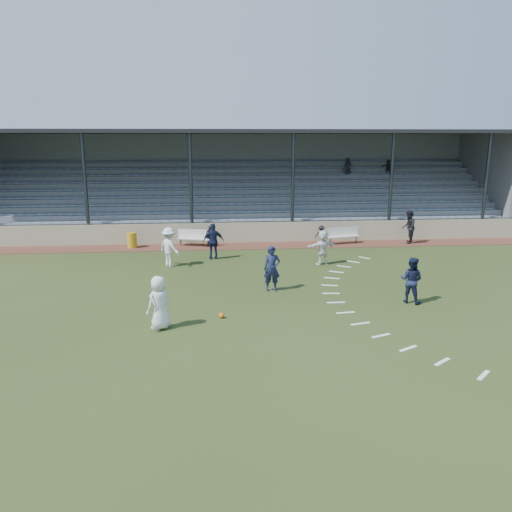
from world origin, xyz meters
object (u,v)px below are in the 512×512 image
at_px(bench_right, 343,234).
at_px(player_navy_lead, 272,269).
at_px(player_white_lead, 159,303).
at_px(official, 409,227).
at_px(bench_left, 195,236).
at_px(trash_bin, 132,240).
at_px(football, 222,315).

height_order(bench_right, player_navy_lead, player_navy_lead).
relative_size(bench_right, player_white_lead, 1.14).
bearing_deg(player_navy_lead, official, 44.53).
bearing_deg(bench_left, trash_bin, -159.19).
xyz_separation_m(trash_bin, football, (4.84, -11.86, -0.35)).
distance_m(player_white_lead, official, 18.25).
relative_size(trash_bin, official, 0.44).
bearing_deg(player_white_lead, official, -178.70).
bearing_deg(official, player_navy_lead, -21.96).
distance_m(football, player_navy_lead, 3.80).
bearing_deg(bench_right, bench_left, 166.73).
relative_size(bench_right, football, 10.52).
bearing_deg(official, football, -19.27).
bearing_deg(trash_bin, player_white_lead, -77.54).
height_order(bench_left, official, official).
distance_m(football, official, 16.25).
bearing_deg(football, trash_bin, 112.18).
bearing_deg(bench_left, player_navy_lead, -51.22).
bearing_deg(bench_left, player_white_lead, -75.35).
bearing_deg(player_navy_lead, bench_left, 112.18).
distance_m(bench_left, official, 12.61).
xyz_separation_m(bench_right, player_white_lead, (-9.49, -12.77, 0.31)).
height_order(trash_bin, official, official).
xyz_separation_m(bench_right, football, (-7.45, -11.96, -0.49)).
xyz_separation_m(football, player_navy_lead, (2.13, 3.04, 0.84)).
bearing_deg(player_white_lead, bench_right, -168.36).
bearing_deg(bench_right, player_navy_lead, -133.59).
height_order(trash_bin, player_white_lead, player_white_lead).
height_order(bench_right, official, official).
bearing_deg(bench_left, bench_right, 17.45).
xyz_separation_m(football, official, (11.30, 11.65, 0.90)).
bearing_deg(player_white_lead, player_navy_lead, -179.01).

